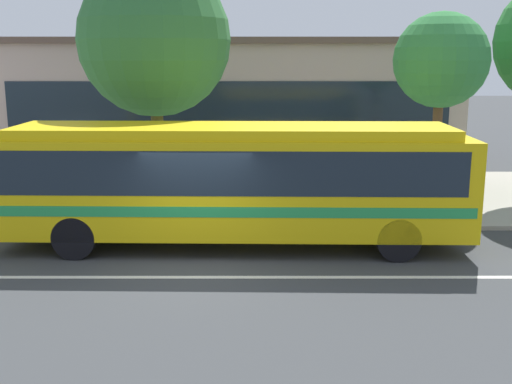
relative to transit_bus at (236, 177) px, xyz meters
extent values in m
plane|color=#393C3E|center=(-0.79, -1.47, -1.71)|extent=(120.00, 120.00, 0.00)
cube|color=#A19B8A|center=(-0.79, 5.35, -1.65)|extent=(60.00, 8.00, 0.12)
cube|color=silver|center=(-0.79, -2.27, -1.71)|extent=(56.00, 0.16, 0.01)
cube|color=gold|center=(-0.02, 0.00, -0.15)|extent=(11.23, 2.73, 2.28)
cube|color=#DCBA0D|center=(-0.02, 0.00, 1.12)|extent=(10.33, 2.41, 0.24)
cube|color=#19232D|center=(-0.02, 0.00, 0.31)|extent=(10.56, 2.74, 1.00)
cube|color=#218D46|center=(-0.02, 0.00, -0.56)|extent=(11.01, 2.75, 0.24)
cube|color=#19232D|center=(5.52, -0.12, 0.31)|extent=(0.17, 2.19, 1.10)
cylinder|color=black|center=(3.81, 1.02, -1.21)|extent=(1.01, 0.30, 1.00)
cylinder|color=black|center=(3.76, -1.19, -1.21)|extent=(1.01, 0.30, 1.00)
cylinder|color=black|center=(-3.57, 1.18, -1.21)|extent=(1.01, 0.30, 1.00)
cylinder|color=black|center=(-3.62, -1.03, -1.21)|extent=(1.01, 0.30, 1.00)
cylinder|color=navy|center=(-2.66, 2.56, -1.19)|extent=(0.14, 0.14, 0.81)
cylinder|color=navy|center=(-2.80, 2.48, -1.19)|extent=(0.14, 0.14, 0.81)
cylinder|color=gold|center=(-2.73, 2.52, -0.47)|extent=(0.46, 0.46, 0.63)
sphere|color=tan|center=(-2.73, 2.52, -0.04)|extent=(0.23, 0.23, 0.23)
cylinder|color=#21244A|center=(1.37, 3.00, -1.15)|extent=(0.14, 0.14, 0.89)
cylinder|color=#21244A|center=(1.36, 2.84, -1.15)|extent=(0.14, 0.14, 0.89)
cylinder|color=gold|center=(1.36, 2.92, -0.43)|extent=(0.34, 0.34, 0.55)
sphere|color=#E0B193|center=(1.36, 2.92, -0.05)|extent=(0.21, 0.21, 0.21)
cylinder|color=brown|center=(-2.37, 3.67, 0.08)|extent=(0.36, 0.36, 3.35)
sphere|color=#2E6934|center=(-2.37, 3.67, 3.29)|extent=(4.38, 4.38, 4.38)
cylinder|color=brown|center=(5.87, 3.65, 0.09)|extent=(0.28, 0.28, 3.36)
sphere|color=#317D3C|center=(5.87, 3.65, 2.73)|extent=(2.75, 2.75, 2.75)
cube|color=#B0988E|center=(-0.50, 12.30, 0.78)|extent=(17.80, 7.53, 4.99)
cube|color=#19232D|center=(-0.50, 8.52, 1.03)|extent=(16.38, 0.04, 1.80)
cube|color=brown|center=(-0.50, 12.30, 3.40)|extent=(18.20, 7.93, 0.24)
camera|label=1|loc=(0.54, -14.78, 2.86)|focal=44.02mm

